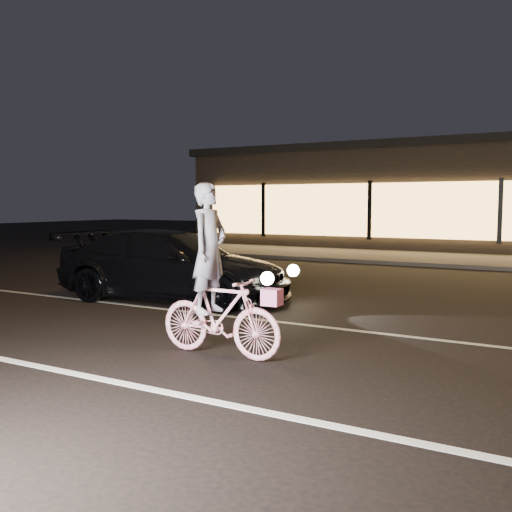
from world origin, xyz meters
The scene contains 6 objects.
ground centered at (0.00, 0.00, 0.00)m, with size 90.00×90.00×0.00m, color black.
lane_stripe_near centered at (0.00, -1.50, 0.00)m, with size 60.00×0.12×0.01m, color silver.
lane_stripe_far centered at (0.00, 2.00, 0.00)m, with size 60.00×0.10×0.01m, color gray.
sidewalk centered at (0.00, 13.00, 0.06)m, with size 30.00×4.00×0.12m, color #383533.
cyclist centered at (-1.53, -0.11, 0.74)m, with size 1.66×0.57×2.09m.
sedan centered at (-4.43, 2.81, 0.67)m, with size 4.76×2.29×1.34m.
Camera 1 is at (2.19, -5.80, 1.84)m, focal length 40.00 mm.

